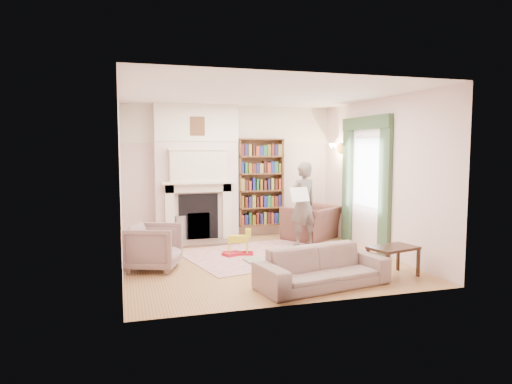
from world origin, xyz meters
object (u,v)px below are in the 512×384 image
object	(u,v)px
bookcase	(260,182)
man_reading	(303,204)
sofa	(323,267)
paraffin_heater	(181,229)
rocking_horse	(238,242)
coffee_table	(393,261)
armchair_reading	(312,223)
armchair_left	(154,247)

from	to	relation	value
bookcase	man_reading	xyz separation A→B (m)	(0.48, -1.27, -0.35)
sofa	man_reading	xyz separation A→B (m)	(0.73, 2.51, 0.55)
paraffin_heater	rocking_horse	size ratio (longest dim) A/B	1.01
coffee_table	paraffin_heater	distance (m)	4.35
sofa	rocking_horse	world-z (taller)	sofa
man_reading	paraffin_heater	distance (m)	2.52
armchair_reading	sofa	size ratio (longest dim) A/B	0.58
bookcase	armchair_reading	world-z (taller)	bookcase
man_reading	rocking_horse	distance (m)	1.56
bookcase	man_reading	world-z (taller)	bookcase
armchair_reading	rocking_horse	bearing A→B (deg)	-6.67
sofa	bookcase	bearing A→B (deg)	75.57
armchair_left	sofa	world-z (taller)	armchair_left
bookcase	sofa	size ratio (longest dim) A/B	1.00
armchair_reading	coffee_table	size ratio (longest dim) A/B	1.53
armchair_reading	armchair_left	world-z (taller)	armchair_left
man_reading	armchair_reading	bearing A→B (deg)	-142.36
armchair_left	man_reading	bearing A→B (deg)	-52.17
paraffin_heater	man_reading	bearing A→B (deg)	-24.90
armchair_left	bookcase	bearing A→B (deg)	-27.82
armchair_reading	rocking_horse	distance (m)	2.10
sofa	armchair_reading	bearing A→B (deg)	58.66
armchair_left	coffee_table	bearing A→B (deg)	-92.55
sofa	paraffin_heater	distance (m)	3.86
coffee_table	rocking_horse	distance (m)	2.72
paraffin_heater	coffee_table	bearing A→B (deg)	-51.06
bookcase	paraffin_heater	world-z (taller)	bookcase
armchair_left	rocking_horse	size ratio (longest dim) A/B	1.45
coffee_table	sofa	bearing A→B (deg)	174.34
sofa	paraffin_heater	xyz separation A→B (m)	(-1.51, 3.55, 0.00)
man_reading	rocking_horse	bearing A→B (deg)	-0.15
armchair_reading	man_reading	bearing A→B (deg)	18.44
armchair_left	coffee_table	size ratio (longest dim) A/B	1.12
paraffin_heater	rocking_horse	xyz separation A→B (m)	(0.84, -1.42, -0.04)
sofa	paraffin_heater	world-z (taller)	paraffin_heater
bookcase	man_reading	size ratio (longest dim) A/B	1.13
armchair_reading	coffee_table	xyz separation A→B (m)	(0.05, -2.94, -0.12)
armchair_left	rocking_horse	distance (m)	1.61
armchair_reading	sofa	distance (m)	3.33
coffee_table	armchair_left	bearing A→B (deg)	143.94
bookcase	coffee_table	distance (m)	3.86
sofa	man_reading	bearing A→B (deg)	63.24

